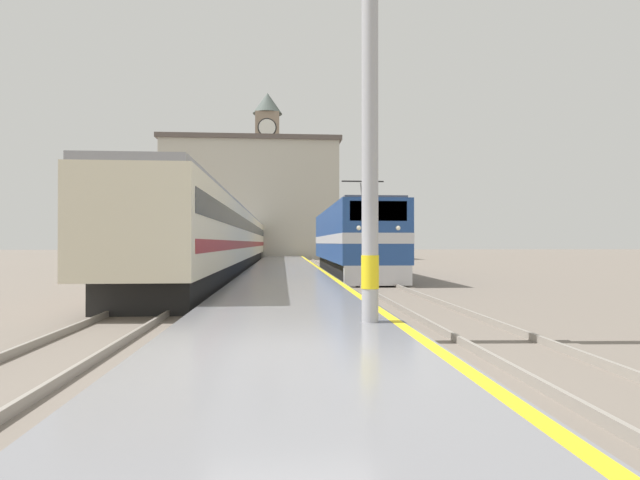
% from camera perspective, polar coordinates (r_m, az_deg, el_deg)
% --- Properties ---
extents(ground_plane, '(200.00, 200.00, 0.00)m').
position_cam_1_polar(ground_plane, '(36.63, -4.08, -3.17)').
color(ground_plane, '#70665B').
extents(platform, '(4.12, 140.00, 0.39)m').
position_cam_1_polar(platform, '(31.63, -4.04, -3.27)').
color(platform, slate).
rests_on(platform, ground).
extents(rail_track_near, '(2.83, 140.00, 0.16)m').
position_cam_1_polar(rail_track_near, '(31.87, 2.62, -3.54)').
color(rail_track_near, '#70665B').
rests_on(rail_track_near, ground).
extents(rail_track_far, '(2.83, 140.00, 0.16)m').
position_cam_1_polar(rail_track_far, '(31.83, -10.62, -3.54)').
color(rail_track_far, '#70665B').
rests_on(rail_track_far, ground).
extents(locomotive_train, '(2.92, 15.94, 4.79)m').
position_cam_1_polar(locomotive_train, '(27.84, 3.61, -0.04)').
color(locomotive_train, black).
rests_on(locomotive_train, ground).
extents(passenger_train, '(2.92, 49.80, 3.85)m').
position_cam_1_polar(passenger_train, '(36.46, -9.81, 0.09)').
color(passenger_train, black).
rests_on(passenger_train, ground).
extents(catenary_mast, '(2.57, 0.32, 8.18)m').
position_cam_1_polar(catenary_mast, '(9.39, 6.12, 15.74)').
color(catenary_mast, '#9E9EA3').
rests_on(catenary_mast, platform).
extents(clock_tower, '(4.10, 4.10, 22.91)m').
position_cam_1_polar(clock_tower, '(71.00, -6.03, 8.03)').
color(clock_tower, gray).
rests_on(clock_tower, ground).
extents(station_building, '(19.86, 7.14, 13.47)m').
position_cam_1_polar(station_building, '(57.13, -7.83, 4.64)').
color(station_building, '#B7B2A3').
rests_on(station_building, ground).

